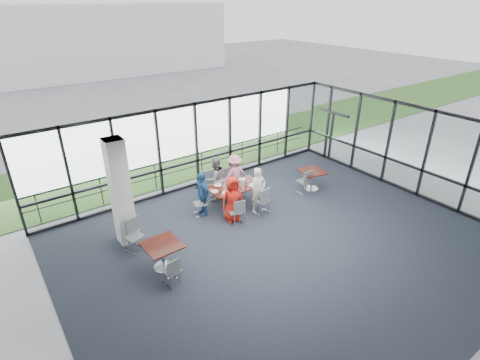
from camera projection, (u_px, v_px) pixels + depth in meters
floor at (285, 246)px, 10.90m from camera, size 12.00×10.00×0.02m
ceiling at (292, 143)px, 9.48m from camera, size 12.00×10.00×0.04m
wall_left at (52, 289)px, 7.02m from camera, size 0.10×10.00×3.20m
curtain_wall_back at (197, 145)px, 13.82m from camera, size 12.00×0.10×3.20m
curtain_wall_right at (413, 150)px, 13.35m from camera, size 0.10×10.00×3.20m
exit_door at (331, 136)px, 16.32m from camera, size 0.12×1.60×2.10m
structural_column at (121, 193)px, 10.47m from camera, size 0.50×0.50×3.20m
apron at (147, 147)px, 18.17m from camera, size 80.00×70.00×0.02m
grass_strip at (165, 159)px, 16.70m from camera, size 80.00×5.00×0.01m
hangar_main at (88, 39)px, 34.93m from camera, size 24.00×10.00×6.00m
guard_rail at (190, 167)px, 14.74m from camera, size 12.00×0.06×0.06m
main_table at (235, 190)px, 12.76m from camera, size 1.87×1.13×0.75m
side_table_left at (162, 248)px, 9.76m from camera, size 0.96×0.96×0.75m
side_table_right at (312, 174)px, 13.87m from camera, size 1.05×1.05×0.75m
diner_near_left at (232, 199)px, 11.84m from camera, size 0.82×0.61×1.53m
diner_near_right at (258, 190)px, 12.32m from camera, size 0.59×0.44×1.58m
diner_far_left at (215, 179)px, 13.06m from camera, size 0.82×0.53×1.64m
diner_far_right at (235, 175)px, 13.49m from camera, size 1.03×0.61×1.52m
diner_end at (202, 194)px, 12.20m from camera, size 0.52×0.91×1.52m
chair_main_nl at (235, 211)px, 11.87m from camera, size 0.50×0.50×0.81m
chair_main_nr at (262, 200)px, 12.38m from camera, size 0.54×0.54×0.95m
chair_main_fl at (213, 186)px, 13.30m from camera, size 0.60×0.60×0.99m
chair_main_fr at (231, 181)px, 13.75m from camera, size 0.44×0.44×0.89m
chair_main_end at (201, 203)px, 12.30m from camera, size 0.50×0.50×0.83m
chair_spare_la at (172, 271)px, 9.32m from camera, size 0.45×0.45×0.79m
chair_spare_lb at (134, 237)px, 10.53m from camera, size 0.56×0.56×0.92m
chair_spare_r at (304, 181)px, 13.72m from camera, size 0.43×0.43×0.88m
plate_nl at (226, 193)px, 12.25m from camera, size 0.28×0.28×0.01m
plate_nr at (253, 185)px, 12.75m from camera, size 0.28×0.28×0.01m
plate_fl at (218, 185)px, 12.75m from camera, size 0.26×0.26×0.01m
plate_fr at (242, 179)px, 13.17m from camera, size 0.26×0.26×0.01m
plate_end at (215, 191)px, 12.34m from camera, size 0.25×0.25×0.01m
tumbler_a at (233, 188)px, 12.41m from camera, size 0.07×0.07×0.13m
tumbler_b at (246, 185)px, 12.64m from camera, size 0.07×0.07×0.14m
tumbler_c at (233, 181)px, 12.91m from camera, size 0.07×0.07×0.15m
tumbler_d at (221, 190)px, 12.27m from camera, size 0.08×0.08×0.15m
menu_a at (236, 192)px, 12.34m from camera, size 0.31×0.23×0.00m
menu_b at (258, 183)px, 12.87m from camera, size 0.32×0.26×0.00m
menu_c at (234, 182)px, 13.00m from camera, size 0.31×0.23×0.00m
condiment_caddy at (233, 185)px, 12.76m from camera, size 0.10×0.07×0.04m
ketchup_bottle at (236, 183)px, 12.72m from camera, size 0.06×0.06×0.18m
green_bottle at (236, 182)px, 12.73m from camera, size 0.05×0.05×0.20m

